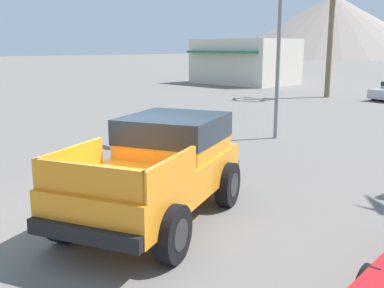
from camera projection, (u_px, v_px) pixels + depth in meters
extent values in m
plane|color=slate|center=(127.00, 220.00, 8.84)|extent=(320.00, 320.00, 0.00)
cube|color=orange|center=(155.00, 179.00, 8.58)|extent=(3.58, 4.92, 0.65)
cube|color=orange|center=(174.00, 134.00, 9.24)|extent=(2.45, 2.53, 0.77)
cube|color=#1E2833|center=(174.00, 128.00, 9.21)|extent=(2.50, 2.59, 0.50)
cube|color=orange|center=(71.00, 161.00, 7.68)|extent=(0.78, 1.69, 0.48)
cube|color=orange|center=(172.00, 172.00, 6.97)|extent=(0.78, 1.69, 0.48)
cube|color=orange|center=(88.00, 180.00, 6.54)|extent=(1.78, 0.82, 0.48)
cube|color=black|center=(199.00, 162.00, 10.70)|extent=(1.85, 0.91, 0.24)
cube|color=black|center=(83.00, 235.00, 6.55)|extent=(1.85, 0.91, 0.24)
cylinder|color=black|center=(143.00, 174.00, 10.30)|extent=(0.63, 0.98, 0.94)
cylinder|color=#232326|center=(143.00, 174.00, 10.30)|extent=(0.48, 0.59, 0.52)
cylinder|color=black|center=(228.00, 184.00, 9.54)|extent=(0.63, 0.98, 0.94)
cylinder|color=#232326|center=(228.00, 184.00, 9.54)|extent=(0.48, 0.59, 0.52)
cylinder|color=black|center=(66.00, 215.00, 7.78)|extent=(0.63, 0.98, 0.94)
cylinder|color=#232326|center=(66.00, 215.00, 7.78)|extent=(0.48, 0.59, 0.52)
cylinder|color=black|center=(173.00, 234.00, 7.02)|extent=(0.63, 0.98, 0.94)
cylinder|color=#232326|center=(173.00, 234.00, 7.02)|extent=(0.48, 0.59, 0.52)
cylinder|color=black|center=(375.00, 95.00, 28.67)|extent=(0.29, 0.63, 0.61)
cylinder|color=#9E9EA3|center=(375.00, 95.00, 28.67)|extent=(0.27, 0.36, 0.34)
cylinder|color=slate|center=(279.00, 28.00, 15.92)|extent=(0.14, 0.14, 7.95)
cylinder|color=brown|center=(330.00, 40.00, 29.65)|extent=(0.36, 0.38, 7.61)
cube|color=beige|center=(245.00, 62.00, 41.42)|extent=(8.60, 6.07, 4.04)
cube|color=#286B4C|center=(220.00, 52.00, 38.91)|extent=(7.74, 0.70, 0.20)
cone|color=gray|center=(332.00, 26.00, 140.50)|extent=(66.90, 66.90, 19.35)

